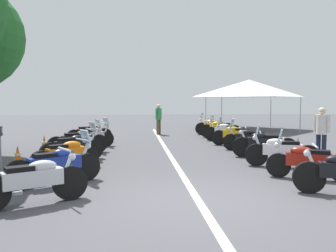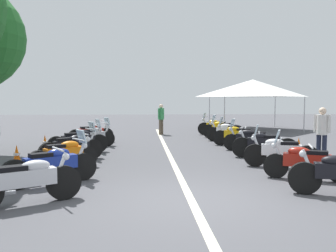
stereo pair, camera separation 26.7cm
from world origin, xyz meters
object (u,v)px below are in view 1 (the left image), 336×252
object	(u,v)px
motorcycle_left_row_6	(90,133)
motorcycle_right_row_5	(236,135)
motorcycle_left_row_5	(91,136)
motorcycle_right_row_6	(227,131)
motorcycle_right_row_7	(220,129)
motorcycle_right_row_8	(213,126)
motorcycle_left_row_0	(34,181)
motorcycle_left_row_2	(66,154)
parking_meter	(0,143)
motorcycle_left_row_4	(79,140)
traffic_cone_0	(44,144)
event_tent	(249,88)
motorcycle_left_row_1	(56,164)
traffic_cone_2	(298,146)
traffic_cone_1	(18,156)
motorcycle_right_row_2	(281,151)
motorcycle_right_row_3	(264,144)
motorcycle_right_row_4	(251,139)
bystander_1	(159,117)
motorcycle_left_row_3	(73,146)
bystander_2	(322,129)
motorcycle_right_row_1	(308,161)

from	to	relation	value
motorcycle_left_row_6	motorcycle_right_row_5	distance (m)	6.32
motorcycle_left_row_5	motorcycle_right_row_6	size ratio (longest dim) A/B	0.90
motorcycle_right_row_7	motorcycle_right_row_8	distance (m)	1.49
motorcycle_right_row_7	motorcycle_right_row_8	size ratio (longest dim) A/B	1.01
motorcycle_left_row_0	motorcycle_left_row_2	distance (m)	3.32
motorcycle_left_row_6	parking_meter	size ratio (longest dim) A/B	1.47
motorcycle_left_row_4	motorcycle_right_row_8	size ratio (longest dim) A/B	1.05
motorcycle_left_row_0	traffic_cone_0	world-z (taller)	motorcycle_left_row_0
event_tent	motorcycle_right_row_7	bearing A→B (deg)	148.81
event_tent	motorcycle_left_row_1	bearing A→B (deg)	148.20
traffic_cone_2	motorcycle_left_row_5	bearing A→B (deg)	71.34
traffic_cone_0	motorcycle_right_row_8	bearing A→B (deg)	-53.97
event_tent	traffic_cone_1	bearing A→B (deg)	138.62
motorcycle_right_row_2	motorcycle_right_row_7	bearing A→B (deg)	-72.72
motorcycle_left_row_4	motorcycle_right_row_8	distance (m)	8.81
motorcycle_right_row_3	motorcycle_right_row_4	size ratio (longest dim) A/B	1.06
motorcycle_right_row_2	motorcycle_right_row_4	world-z (taller)	motorcycle_right_row_2
motorcycle_right_row_4	motorcycle_right_row_5	world-z (taller)	motorcycle_right_row_5
motorcycle_right_row_7	motorcycle_right_row_8	bearing A→B (deg)	-67.29
motorcycle_right_row_2	motorcycle_left_row_0	bearing A→B (deg)	46.78
motorcycle_right_row_8	bystander_1	world-z (taller)	bystander_1
motorcycle_right_row_3	traffic_cone_0	size ratio (longest dim) A/B	3.37
motorcycle_right_row_5	traffic_cone_0	world-z (taller)	motorcycle_right_row_5
motorcycle_left_row_1	motorcycle_right_row_2	world-z (taller)	motorcycle_left_row_1
motorcycle_right_row_3	traffic_cone_1	xyz separation A→B (m)	(-0.83, 7.65, -0.18)
parking_meter	motorcycle_right_row_8	bearing A→B (deg)	45.37
motorcycle_right_row_2	traffic_cone_1	xyz separation A→B (m)	(0.80, 7.55, -0.18)
motorcycle_left_row_5	motorcycle_left_row_1	bearing A→B (deg)	-122.56
motorcycle_left_row_0	motorcycle_left_row_4	bearing A→B (deg)	61.13
traffic_cone_2	motorcycle_left_row_2	bearing A→B (deg)	106.53
motorcycle_right_row_2	bystander_1	size ratio (longest dim) A/B	1.20
parking_meter	traffic_cone_1	distance (m)	1.98
motorcycle_left_row_1	motorcycle_right_row_6	distance (m)	10.00
motorcycle_left_row_0	traffic_cone_0	distance (m)	7.30
motorcycle_left_row_2	motorcycle_right_row_7	world-z (taller)	motorcycle_right_row_7
motorcycle_left_row_3	bystander_2	xyz separation A→B (m)	(-0.59, -7.78, 0.52)
motorcycle_right_row_2	motorcycle_right_row_5	size ratio (longest dim) A/B	1.03
motorcycle_right_row_3	traffic_cone_0	world-z (taller)	motorcycle_right_row_3
motorcycle_left_row_3	traffic_cone_0	xyz separation A→B (m)	(2.29, 1.45, -0.18)
motorcycle_right_row_1	traffic_cone_1	world-z (taller)	motorcycle_right_row_1
motorcycle_left_row_4	motorcycle_right_row_4	size ratio (longest dim) A/B	1.04
motorcycle_left_row_3	bystander_1	world-z (taller)	bystander_1
motorcycle_right_row_6	bystander_1	distance (m)	4.70
motorcycle_right_row_5	parking_meter	bearing A→B (deg)	61.60
motorcycle_right_row_1	motorcycle_right_row_3	bearing A→B (deg)	-66.48
motorcycle_left_row_3	motorcycle_left_row_2	bearing A→B (deg)	-120.44
motorcycle_left_row_0	bystander_1	size ratio (longest dim) A/B	1.10
motorcycle_right_row_7	bystander_1	world-z (taller)	bystander_1
motorcycle_right_row_2	motorcycle_right_row_8	distance (m)	9.37
motorcycle_right_row_6	traffic_cone_2	xyz separation A→B (m)	(-4.06, -1.50, -0.18)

